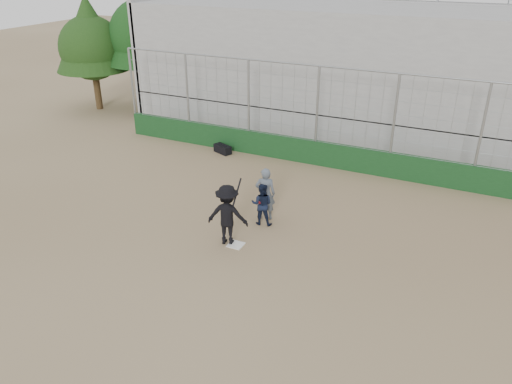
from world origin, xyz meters
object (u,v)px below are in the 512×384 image
at_px(batter_at_plate, 227,215).
at_px(catcher_crouched, 262,211).
at_px(equipment_bag, 223,149).
at_px(umpire, 265,196).

bearing_deg(batter_at_plate, catcher_crouched, 72.77).
bearing_deg(equipment_bag, batter_at_plate, -59.85).
distance_m(batter_at_plate, umpire, 1.89).
bearing_deg(equipment_bag, umpire, -48.08).
height_order(catcher_crouched, umpire, umpire).
xyz_separation_m(batter_at_plate, umpire, (0.38, 1.85, -0.14)).
distance_m(catcher_crouched, umpire, 0.52).
distance_m(batter_at_plate, catcher_crouched, 1.57).
bearing_deg(batter_at_plate, umpire, 78.38).
xyz_separation_m(batter_at_plate, equipment_bag, (-3.73, 6.42, -0.76)).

